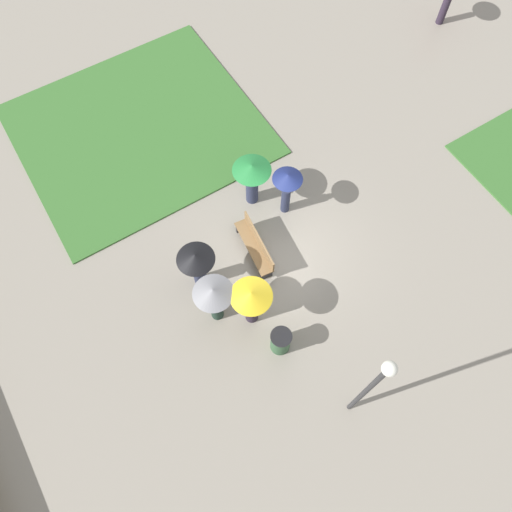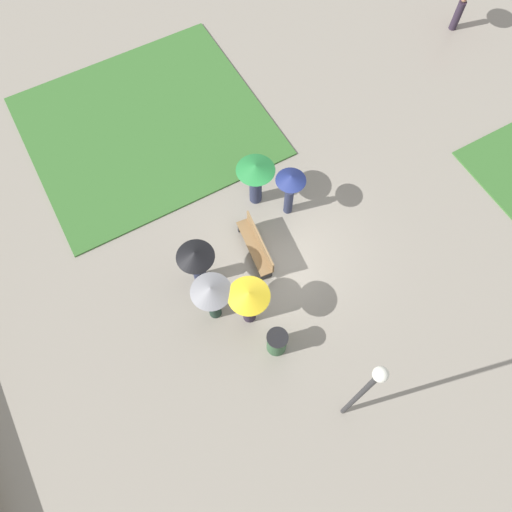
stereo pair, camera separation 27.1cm
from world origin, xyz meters
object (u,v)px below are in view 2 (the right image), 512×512
(crowd_person_yellow, at_px, (249,300))
(crowd_person_navy, at_px, (290,186))
(trash_bin, at_px, (277,342))
(crowd_person_grey, at_px, (212,295))
(crowd_person_black, at_px, (196,260))
(lamp_post, at_px, (364,390))
(park_bench, at_px, (257,245))
(crowd_person_green, at_px, (256,175))

(crowd_person_yellow, bearing_deg, crowd_person_navy, 9.23)
(trash_bin, bearing_deg, crowd_person_grey, -149.47)
(trash_bin, distance_m, crowd_person_black, 3.20)
(lamp_post, height_order, crowd_person_black, lamp_post)
(crowd_person_grey, distance_m, crowd_person_black, 1.20)
(park_bench, xyz_separation_m, lamp_post, (5.31, -0.32, 2.52))
(park_bench, relative_size, trash_bin, 2.13)
(lamp_post, height_order, crowd_person_grey, lamp_post)
(crowd_person_grey, height_order, crowd_person_navy, crowd_person_grey)
(lamp_post, relative_size, trash_bin, 4.96)
(crowd_person_yellow, xyz_separation_m, crowd_person_navy, (-2.57, 2.84, 0.03))
(park_bench, relative_size, crowd_person_yellow, 1.06)
(trash_bin, relative_size, crowd_person_black, 0.53)
(trash_bin, bearing_deg, crowd_person_black, -162.58)
(park_bench, distance_m, trash_bin, 3.06)
(park_bench, relative_size, crowd_person_black, 1.12)
(park_bench, xyz_separation_m, crowd_person_black, (-0.05, -1.92, 0.81))
(crowd_person_grey, bearing_deg, park_bench, 43.66)
(crowd_person_green, height_order, crowd_person_navy, crowd_person_navy)
(lamp_post, bearing_deg, crowd_person_grey, -157.75)
(park_bench, xyz_separation_m, crowd_person_grey, (1.14, -2.03, 0.94))
(crowd_person_black, height_order, crowd_person_green, crowd_person_green)
(crowd_person_grey, bearing_deg, lamp_post, -53.38)
(lamp_post, height_order, trash_bin, lamp_post)
(park_bench, relative_size, crowd_person_green, 1.10)
(lamp_post, distance_m, crowd_person_black, 5.85)
(trash_bin, distance_m, crowd_person_green, 5.07)
(lamp_post, xyz_separation_m, crowd_person_navy, (-6.14, 1.94, -1.60))
(crowd_person_navy, bearing_deg, park_bench, 177.37)
(crowd_person_green, bearing_deg, crowd_person_grey, 14.81)
(lamp_post, distance_m, crowd_person_yellow, 4.03)
(crowd_person_green, bearing_deg, lamp_post, 50.68)
(crowd_person_yellow, relative_size, crowd_person_green, 1.04)
(crowd_person_grey, distance_m, crowd_person_yellow, 1.01)
(crowd_person_grey, relative_size, crowd_person_yellow, 1.02)
(crowd_person_grey, bearing_deg, crowd_person_navy, 42.81)
(trash_bin, relative_size, crowd_person_yellow, 0.50)
(trash_bin, bearing_deg, crowd_person_green, 157.49)
(crowd_person_grey, height_order, crowd_person_black, crowd_person_grey)
(park_bench, bearing_deg, crowd_person_green, 158.46)
(trash_bin, distance_m, crowd_person_grey, 2.25)
(crowd_person_green, bearing_deg, park_bench, 32.55)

